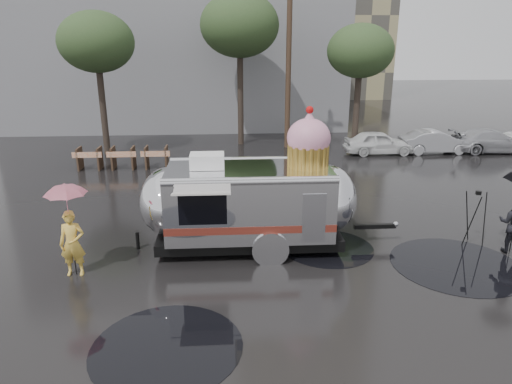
{
  "coord_description": "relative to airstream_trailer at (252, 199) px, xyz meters",
  "views": [
    {
      "loc": [
        -0.93,
        -10.59,
        5.48
      ],
      "look_at": [
        -0.1,
        1.23,
        1.6
      ],
      "focal_mm": 32.0,
      "sensor_mm": 36.0,
      "label": 1
    }
  ],
  "objects": [
    {
      "name": "ground",
      "position": [
        0.21,
        -1.22,
        -1.41
      ],
      "size": [
        120.0,
        120.0,
        0.0
      ],
      "primitive_type": "plane",
      "color": "black",
      "rests_on": "ground"
    },
    {
      "name": "puddles",
      "position": [
        2.15,
        -2.15,
        -1.4
      ],
      "size": [
        10.22,
        6.86,
        0.01
      ],
      "color": "black",
      "rests_on": "ground"
    },
    {
      "name": "grey_building",
      "position": [
        -3.79,
        22.78,
        5.09
      ],
      "size": [
        22.0,
        12.0,
        13.0
      ],
      "primitive_type": "cube",
      "color": "slate",
      "rests_on": "ground"
    },
    {
      "name": "utility_pole",
      "position": [
        2.71,
        12.78,
        3.21
      ],
      "size": [
        1.6,
        0.28,
        9.0
      ],
      "color": "#473323",
      "rests_on": "ground"
    },
    {
      "name": "tree_left",
      "position": [
        -6.79,
        11.78,
        4.08
      ],
      "size": [
        3.64,
        3.64,
        6.95
      ],
      "color": "#382D26",
      "rests_on": "ground"
    },
    {
      "name": "tree_mid",
      "position": [
        0.21,
        13.78,
        4.93
      ],
      "size": [
        4.2,
        4.2,
        8.03
      ],
      "color": "#382D26",
      "rests_on": "ground"
    },
    {
      "name": "tree_right",
      "position": [
        6.21,
        11.78,
        3.65
      ],
      "size": [
        3.36,
        3.36,
        6.42
      ],
      "color": "#382D26",
      "rests_on": "ground"
    },
    {
      "name": "barricade_row",
      "position": [
        -5.34,
        8.74,
        -0.88
      ],
      "size": [
        4.3,
        0.8,
        1.0
      ],
      "color": "#473323",
      "rests_on": "ground"
    },
    {
      "name": "parked_cars",
      "position": [
        11.99,
        10.78,
        -0.69
      ],
      "size": [
        13.2,
        1.9,
        1.5
      ],
      "color": "silver",
      "rests_on": "ground"
    },
    {
      "name": "airstream_trailer",
      "position": [
        0.0,
        0.0,
        0.0
      ],
      "size": [
        7.44,
        2.82,
        4.01
      ],
      "rotation": [
        0.0,
        0.0,
        -0.01
      ],
      "color": "silver",
      "rests_on": "ground"
    },
    {
      "name": "person_left",
      "position": [
        -4.48,
        -1.37,
        -0.57
      ],
      "size": [
        0.6,
        0.4,
        1.67
      ],
      "primitive_type": "imported",
      "rotation": [
        0.0,
        0.0,
        0.01
      ],
      "color": "#ECBE47",
      "rests_on": "ground"
    },
    {
      "name": "umbrella_pink",
      "position": [
        -4.48,
        -1.37,
        0.56
      ],
      "size": [
        1.21,
        1.21,
        2.37
      ],
      "color": "pink",
      "rests_on": "ground"
    },
    {
      "name": "tripod",
      "position": [
        6.28,
        -0.28,
        -0.45
      ],
      "size": [
        0.63,
        0.64,
        1.59
      ],
      "rotation": [
        0.0,
        0.0,
        -0.24
      ],
      "color": "black",
      "rests_on": "ground"
    }
  ]
}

